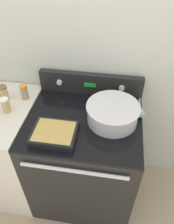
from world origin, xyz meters
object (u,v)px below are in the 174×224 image
(spice_jar_brown_cap, at_px, (4,93))
(casserole_dish, at_px, (54,133))
(spice_jar_orange_cap, at_px, (24,92))
(spice_jar_white_cap, at_px, (6,105))
(mixing_bowl, at_px, (113,112))
(ladle, at_px, (140,112))

(spice_jar_brown_cap, bearing_deg, casserole_dish, -32.26)
(casserole_dish, bearing_deg, spice_jar_orange_cap, 133.85)
(spice_jar_white_cap, bearing_deg, spice_jar_orange_cap, 66.45)
(mixing_bowl, xyz_separation_m, spice_jar_white_cap, (-0.74, -0.04, -0.01))
(mixing_bowl, bearing_deg, spice_jar_white_cap, -177.03)
(ladle, bearing_deg, mixing_bowl, -155.14)
(mixing_bowl, relative_size, spice_jar_orange_cap, 3.04)
(spice_jar_brown_cap, bearing_deg, ladle, 0.01)
(mixing_bowl, distance_m, spice_jar_brown_cap, 0.82)
(casserole_dish, height_order, ladle, ladle)
(ladle, height_order, spice_jar_brown_cap, spice_jar_brown_cap)
(spice_jar_orange_cap, relative_size, spice_jar_brown_cap, 0.99)
(ladle, bearing_deg, spice_jar_orange_cap, 177.45)
(casserole_dish, xyz_separation_m, spice_jar_brown_cap, (-0.47, 0.29, 0.04))
(spice_jar_orange_cap, height_order, spice_jar_brown_cap, spice_jar_brown_cap)
(mixing_bowl, bearing_deg, spice_jar_brown_cap, 173.80)
(casserole_dish, bearing_deg, mixing_bowl, 30.51)
(ladle, xyz_separation_m, spice_jar_white_cap, (-0.93, -0.13, 0.04))
(ladle, distance_m, spice_jar_white_cap, 0.94)
(casserole_dish, height_order, spice_jar_brown_cap, spice_jar_brown_cap)
(spice_jar_orange_cap, distance_m, spice_jar_brown_cap, 0.15)
(casserole_dish, distance_m, spice_jar_brown_cap, 0.55)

